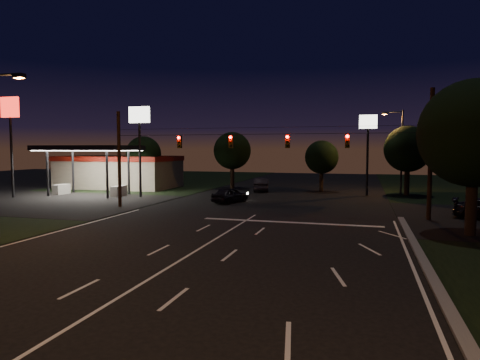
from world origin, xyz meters
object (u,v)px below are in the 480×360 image
at_px(tree_right_near, 474,135).
at_px(car_oncoming_b, 261,184).
at_px(car_oncoming_a, 230,195).
at_px(utility_pole_right, 428,220).

height_order(tree_right_near, car_oncoming_b, tree_right_near).
xyz_separation_m(tree_right_near, car_oncoming_a, (-17.57, 10.35, -4.99)).
bearing_deg(car_oncoming_b, utility_pole_right, 121.06).
relative_size(tree_right_near, car_oncoming_b, 1.86).
height_order(utility_pole_right, car_oncoming_a, utility_pole_right).
height_order(tree_right_near, car_oncoming_a, tree_right_near).
bearing_deg(car_oncoming_b, car_oncoming_a, 75.99).
xyz_separation_m(utility_pole_right, tree_right_near, (1.53, -4.83, 5.68)).
distance_m(car_oncoming_a, car_oncoming_b, 11.08).
distance_m(tree_right_near, car_oncoming_b, 27.95).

